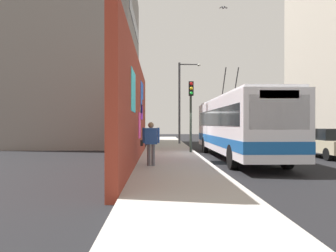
{
  "coord_description": "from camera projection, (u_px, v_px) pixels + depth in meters",
  "views": [
    {
      "loc": [
        -18.1,
        2.3,
        1.81
      ],
      "look_at": [
        1.86,
        1.67,
        1.7
      ],
      "focal_mm": 33.76,
      "sensor_mm": 36.0,
      "label": 1
    }
  ],
  "objects": [
    {
      "name": "street_lamp",
      "position": [
        182.0,
        97.0,
        27.25
      ],
      "size": [
        0.44,
        1.92,
        6.99
      ],
      "color": "#4C4C51",
      "rests_on": "sidewalk_slab"
    },
    {
      "name": "city_bus",
      "position": [
        237.0,
        125.0,
        16.38
      ],
      "size": [
        11.51,
        2.5,
        4.98
      ],
      "color": "silver",
      "rests_on": "ground_plane"
    },
    {
      "name": "curbside_puddle",
      "position": [
        220.0,
        163.0,
        14.87
      ],
      "size": [
        1.62,
        1.62,
        0.0
      ],
      "primitive_type": "cylinder",
      "color": "black",
      "rests_on": "ground_plane"
    },
    {
      "name": "sidewalk_slab",
      "position": [
        170.0,
        155.0,
        18.12
      ],
      "size": [
        48.0,
        3.2,
        0.15
      ],
      "primitive_type": "cube",
      "color": "#ADA8A0",
      "rests_on": "ground_plane"
    },
    {
      "name": "parked_car_black",
      "position": [
        257.0,
        135.0,
        29.62
      ],
      "size": [
        4.44,
        1.82,
        1.58
      ],
      "color": "black",
      "rests_on": "ground_plane"
    },
    {
      "name": "graffiti_wall",
      "position": [
        135.0,
        111.0,
        14.62
      ],
      "size": [
        15.13,
        0.32,
        4.83
      ],
      "color": "maroon",
      "rests_on": "ground_plane"
    },
    {
      "name": "flying_pigeons",
      "position": [
        223.0,
        3.0,
        19.5
      ],
      "size": [
        3.97,
        1.28,
        0.97
      ],
      "color": "gray"
    },
    {
      "name": "pedestrian_near_wall",
      "position": [
        151.0,
        140.0,
        12.64
      ],
      "size": [
        0.23,
        0.77,
        1.75
      ],
      "color": "#595960",
      "rests_on": "sidewalk_slab"
    },
    {
      "name": "parked_car_champagne",
      "position": [
        329.0,
        142.0,
        17.12
      ],
      "size": [
        4.19,
        1.91,
        1.58
      ],
      "color": "#C6B793",
      "rests_on": "ground_plane"
    },
    {
      "name": "building_far_left",
      "position": [
        80.0,
        63.0,
        27.86
      ],
      "size": [
        12.44,
        9.65,
        14.49
      ],
      "color": "gray",
      "rests_on": "ground_plane"
    },
    {
      "name": "ground_plane",
      "position": [
        198.0,
        156.0,
        18.17
      ],
      "size": [
        80.0,
        80.0,
        0.0
      ],
      "primitive_type": "plane",
      "color": "black"
    },
    {
      "name": "parked_car_silver",
      "position": [
        285.0,
        138.0,
        23.13
      ],
      "size": [
        4.44,
        1.88,
        1.58
      ],
      "color": "#B7B7BC",
      "rests_on": "ground_plane"
    },
    {
      "name": "traffic_light",
      "position": [
        191.0,
        105.0,
        18.7
      ],
      "size": [
        0.49,
        0.28,
        4.22
      ],
      "color": "#2D382D",
      "rests_on": "sidewalk_slab"
    }
  ]
}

